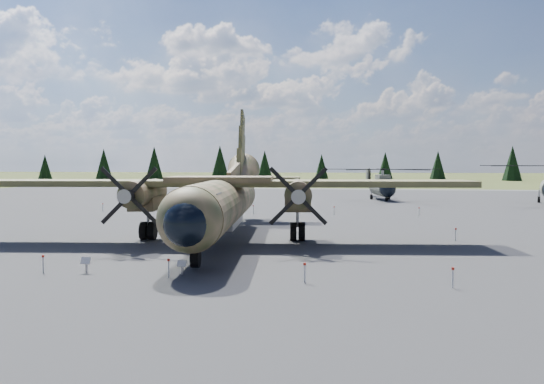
# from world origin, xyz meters

# --- Properties ---
(ground) EXTENTS (500.00, 500.00, 0.00)m
(ground) POSITION_xyz_m (0.00, 0.00, 0.00)
(ground) COLOR #4B5727
(ground) RESTS_ON ground
(apron) EXTENTS (120.00, 120.00, 0.04)m
(apron) POSITION_xyz_m (0.00, 10.00, 0.00)
(apron) COLOR slate
(apron) RESTS_ON ground
(transport_plane) EXTENTS (31.88, 28.81, 10.49)m
(transport_plane) POSITION_xyz_m (1.41, -1.42, 3.01)
(transport_plane) COLOR #3B4223
(transport_plane) RESTS_ON ground
(helicopter_near) EXTENTS (19.77, 21.32, 4.32)m
(helicopter_near) POSITION_xyz_m (13.55, 38.37, 3.06)
(helicopter_near) COLOR gray
(helicopter_near) RESTS_ON ground
(info_placard_left) EXTENTS (0.47, 0.20, 0.73)m
(info_placard_left) POSITION_xyz_m (-2.14, -13.06, 0.49)
(info_placard_left) COLOR gray
(info_placard_left) RESTS_ON ground
(info_placard_right) EXTENTS (0.45, 0.24, 0.68)m
(info_placard_right) POSITION_xyz_m (2.36, -12.78, 0.45)
(info_placard_right) COLOR gray
(info_placard_right) RESTS_ON ground
(barrier_fence) EXTENTS (33.12, 29.62, 0.85)m
(barrier_fence) POSITION_xyz_m (-0.46, -0.08, 0.51)
(barrier_fence) COLOR silver
(barrier_fence) RESTS_ON ground
(treeline) EXTENTS (287.44, 288.23, 10.89)m
(treeline) POSITION_xyz_m (-1.83, -3.78, 4.71)
(treeline) COLOR black
(treeline) RESTS_ON ground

